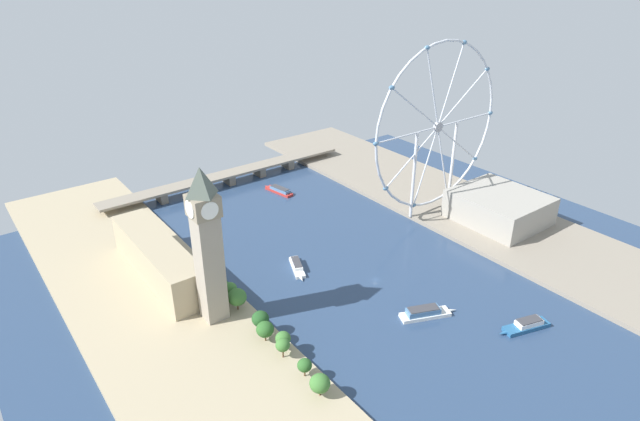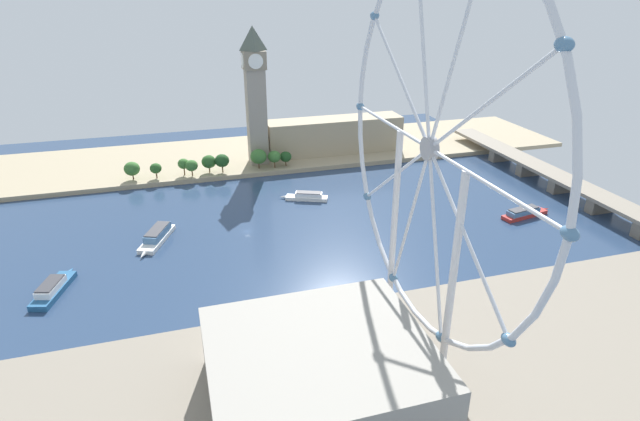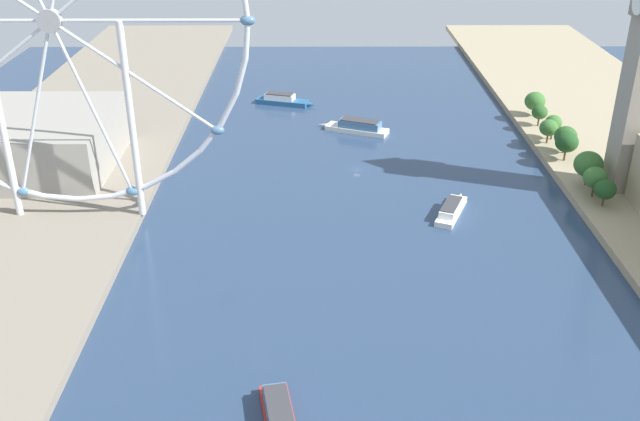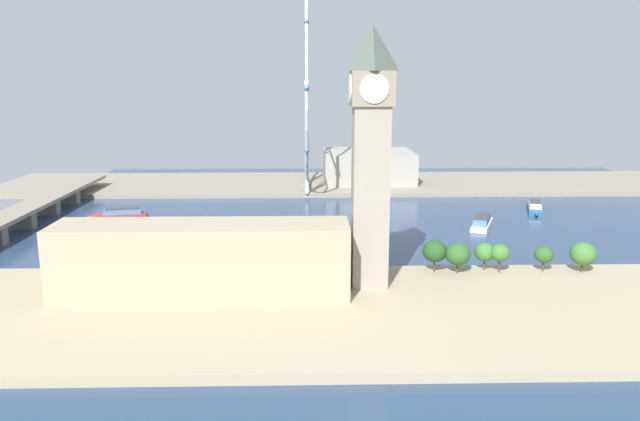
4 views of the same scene
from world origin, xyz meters
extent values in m
plane|color=navy|center=(0.00, 0.00, 0.00)|extent=(416.44, 416.44, 0.00)
cube|color=tan|center=(-123.22, 0.00, 1.50)|extent=(90.00, 520.00, 3.00)
cube|color=gray|center=(123.22, 0.00, 1.50)|extent=(90.00, 520.00, 3.00)
cube|color=gray|center=(-99.62, 24.20, 34.69)|extent=(12.39, 12.39, 63.38)
cube|color=gray|center=(-99.62, 24.20, 72.14)|extent=(14.37, 14.37, 11.52)
pyramid|color=#4C564C|center=(-99.62, 24.20, 85.47)|extent=(13.01, 13.01, 15.15)
cylinder|color=white|center=(-99.62, 31.63, 72.14)|extent=(9.41, 0.50, 9.41)
cylinder|color=white|center=(-99.62, 16.77, 72.14)|extent=(9.41, 0.50, 9.41)
cylinder|color=white|center=(-92.19, 24.20, 72.14)|extent=(0.50, 9.41, 9.41)
cylinder|color=white|center=(-107.05, 24.20, 72.14)|extent=(0.50, 9.41, 9.41)
cube|color=tan|center=(-108.27, 82.12, 15.35)|extent=(22.00, 99.83, 24.70)
cylinder|color=#513823|center=(-87.96, -58.57, 4.69)|extent=(0.80, 0.80, 3.38)
ellipsoid|color=#386B2D|center=(-87.96, -58.57, 10.27)|extent=(9.72, 9.72, 8.75)
cylinder|color=#513823|center=(-86.34, -44.23, 4.87)|extent=(0.80, 0.80, 3.74)
ellipsoid|color=#285623|center=(-86.34, -44.23, 9.64)|extent=(7.25, 7.25, 6.52)
cylinder|color=#513823|center=(-87.41, -26.87, 5.39)|extent=(0.80, 0.80, 4.78)
ellipsoid|color=#386B2D|center=(-87.41, -26.87, 10.73)|extent=(7.37, 7.37, 6.63)
cylinder|color=#513823|center=(-84.10, -22.10, 4.94)|extent=(0.80, 0.80, 3.89)
ellipsoid|color=#386B2D|center=(-84.10, -22.10, 10.09)|extent=(8.01, 8.01, 7.21)
cylinder|color=#513823|center=(-87.83, -10.74, 4.83)|extent=(0.80, 0.80, 3.65)
ellipsoid|color=#285623|center=(-87.83, -10.74, 10.42)|extent=(9.41, 9.41, 8.47)
cylinder|color=#513823|center=(-85.61, -2.40, 5.16)|extent=(0.80, 0.80, 4.33)
ellipsoid|color=#1E471E|center=(-85.61, -2.40, 11.07)|extent=(9.37, 9.37, 8.44)
cylinder|color=#513823|center=(-86.20, 21.87, 5.07)|extent=(0.80, 0.80, 4.13)
ellipsoid|color=#386B2D|center=(-86.20, 21.87, 11.50)|extent=(10.91, 10.91, 9.82)
cylinder|color=#513823|center=(-85.24, 32.42, 5.13)|extent=(0.80, 0.80, 4.26)
ellipsoid|color=#386B2D|center=(-85.24, 32.42, 10.74)|extent=(8.71, 8.71, 7.84)
cylinder|color=#513823|center=(-86.16, 40.41, 4.74)|extent=(0.80, 0.80, 3.47)
ellipsoid|color=#1E471E|center=(-86.16, 40.41, 9.62)|extent=(7.87, 7.87, 7.08)
torus|color=silver|center=(99.37, 45.74, 70.25)|extent=(124.88, 1.87, 124.88)
cylinder|color=#99999E|center=(99.37, 45.74, 70.25)|extent=(7.38, 3.00, 7.38)
cylinder|color=silver|center=(130.13, 45.74, 70.25)|extent=(61.51, 1.12, 1.12)
cylinder|color=silver|center=(124.25, 45.74, 88.33)|extent=(50.42, 1.12, 37.06)
cylinder|color=silver|center=(108.88, 45.74, 99.50)|extent=(20.07, 1.12, 58.84)
cylinder|color=silver|center=(89.87, 45.74, 99.50)|extent=(20.07, 1.12, 58.84)
cylinder|color=silver|center=(74.49, 45.74, 88.33)|extent=(50.42, 1.12, 37.06)
cylinder|color=silver|center=(68.62, 45.74, 70.25)|extent=(61.51, 1.12, 1.12)
cylinder|color=silver|center=(74.49, 45.74, 52.18)|extent=(50.42, 1.12, 37.06)
cylinder|color=silver|center=(89.87, 45.74, 41.00)|extent=(20.07, 1.12, 58.84)
cylinder|color=silver|center=(108.88, 45.74, 41.00)|extent=(20.07, 1.12, 58.84)
cylinder|color=silver|center=(124.25, 45.74, 52.18)|extent=(50.42, 1.12, 37.06)
ellipsoid|color=teal|center=(160.88, 45.74, 70.25)|extent=(4.80, 3.20, 3.20)
ellipsoid|color=teal|center=(149.13, 45.74, 106.40)|extent=(4.80, 3.20, 3.20)
ellipsoid|color=teal|center=(49.61, 45.74, 106.40)|extent=(4.80, 3.20, 3.20)
ellipsoid|color=teal|center=(37.87, 45.74, 70.25)|extent=(4.80, 3.20, 3.20)
ellipsoid|color=teal|center=(49.61, 45.74, 34.10)|extent=(4.80, 3.20, 3.20)
ellipsoid|color=teal|center=(80.37, 45.74, 11.76)|extent=(4.80, 3.20, 3.20)
ellipsoid|color=teal|center=(118.38, 45.74, 11.76)|extent=(4.80, 3.20, 3.20)
ellipsoid|color=teal|center=(149.13, 45.74, 34.10)|extent=(4.80, 3.20, 3.20)
cylinder|color=silver|center=(120.90, 45.74, 36.63)|extent=(2.40, 2.40, 67.25)
cylinder|color=silver|center=(77.85, 45.74, 36.63)|extent=(2.40, 2.40, 67.25)
cube|color=gray|center=(126.06, 1.97, 13.71)|extent=(55.94, 62.74, 21.42)
cube|color=gray|center=(0.00, 193.18, 8.86)|extent=(228.44, 16.52, 2.00)
cube|color=#70685B|center=(0.00, 193.18, 3.93)|extent=(6.00, 14.87, 7.86)
cube|color=#70685B|center=(31.29, 193.18, 3.93)|extent=(6.00, 14.87, 7.86)
cube|color=#70685B|center=(62.58, 193.18, 3.93)|extent=(6.00, 14.87, 7.86)
cube|color=white|center=(-32.05, 40.57, 1.02)|extent=(15.29, 25.11, 2.04)
cone|color=white|center=(-37.63, 27.38, 1.02)|extent=(3.61, 4.88, 2.04)
cube|color=white|center=(-31.57, 41.71, 3.25)|extent=(10.95, 16.61, 2.40)
cube|color=#38383D|center=(-31.57, 41.71, 4.63)|extent=(10.11, 15.06, 0.36)
cube|color=#235684|center=(34.26, -85.73, 1.27)|extent=(28.13, 14.99, 2.54)
cone|color=#235684|center=(19.18, -81.26, 1.27)|extent=(5.40, 3.82, 2.54)
cube|color=white|center=(35.56, -86.12, 3.92)|extent=(16.30, 10.42, 2.77)
cube|color=#38383D|center=(35.56, -86.12, 5.59)|extent=(14.76, 9.70, 0.56)
cube|color=#B22D28|center=(24.56, 149.44, 1.00)|extent=(11.89, 28.86, 2.00)
cone|color=#B22D28|center=(21.57, 165.48, 1.00)|extent=(2.90, 5.34, 2.00)
cube|color=teal|center=(24.82, 148.06, 3.30)|extent=(9.29, 20.52, 2.58)
cube|color=#38383D|center=(24.82, 148.06, 4.88)|extent=(8.66, 18.53, 0.58)
cube|color=white|center=(-2.24, -44.60, 1.11)|extent=(30.05, 18.69, 2.21)
cone|color=white|center=(13.41, -51.08, 1.11)|extent=(5.70, 4.05, 2.21)
cube|color=teal|center=(-3.59, -44.04, 3.91)|extent=(20.47, 13.72, 3.39)
cube|color=#38383D|center=(-3.59, -44.04, 5.83)|extent=(18.56, 12.68, 0.46)
camera|label=1|loc=(-198.59, -205.72, 189.96)|focal=30.04mm
camera|label=2|loc=(236.16, -30.24, 117.62)|focal=28.54mm
camera|label=3|loc=(16.31, 272.80, 117.50)|focal=40.53mm
camera|label=4|loc=(-310.16, 46.71, 75.71)|focal=34.56mm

